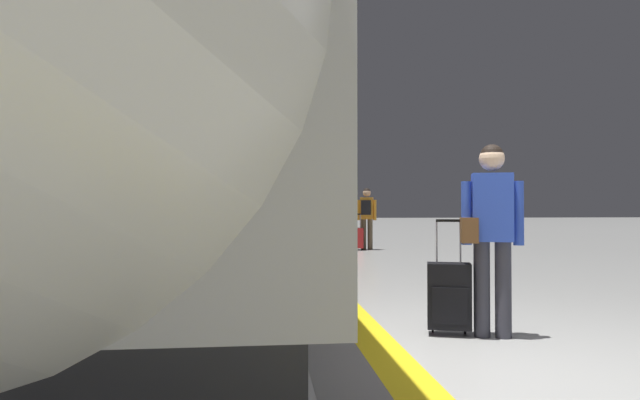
{
  "coord_description": "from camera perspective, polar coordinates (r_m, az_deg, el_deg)",
  "views": [
    {
      "loc": [
        -1.73,
        -3.89,
        1.13
      ],
      "look_at": [
        -0.87,
        4.01,
        1.26
      ],
      "focal_mm": 29.62,
      "sensor_mm": 36.0,
      "label": 1
    }
  ],
  "objects": [
    {
      "name": "traveller_foreground",
      "position": [
        4.88,
        17.92,
        -2.62
      ],
      "size": [
        0.56,
        0.33,
        1.7
      ],
      "color": "#383842",
      "rests_on": "ground"
    },
    {
      "name": "safety_line_strip",
      "position": [
        13.97,
        -2.32,
        -5.56
      ],
      "size": [
        0.36,
        80.0,
        0.01
      ],
      "primitive_type": "cube",
      "color": "yellow",
      "rests_on": "ground"
    },
    {
      "name": "suitcase_near",
      "position": [
        14.37,
        3.96,
        -4.13
      ],
      "size": [
        0.43,
        0.33,
        0.99
      ],
      "color": "#A51E1E",
      "rests_on": "ground"
    },
    {
      "name": "high_speed_train",
      "position": [
        13.33,
        -11.19,
        4.98
      ],
      "size": [
        2.94,
        26.7,
        4.97
      ],
      "color": "#38383D",
      "rests_on": "ground"
    },
    {
      "name": "passenger_near",
      "position": [
        14.56,
        5.07,
        -1.42
      ],
      "size": [
        0.51,
        0.4,
        1.7
      ],
      "color": "brown",
      "rests_on": "ground"
    },
    {
      "name": "passenger_mid",
      "position": [
        14.58,
        2.64,
        -1.66
      ],
      "size": [
        0.49,
        0.33,
        1.59
      ],
      "color": "black",
      "rests_on": "ground"
    },
    {
      "name": "suitcase_mid",
      "position": [
        14.53,
        3.97,
        -4.08
      ],
      "size": [
        0.39,
        0.26,
        1.0
      ],
      "color": "black",
      "rests_on": "ground"
    },
    {
      "name": "ground_plane",
      "position": [
        4.41,
        17.81,
        -15.72
      ],
      "size": [
        120.0,
        120.0,
        0.0
      ],
      "primitive_type": "plane",
      "color": "#B7B7B2"
    },
    {
      "name": "tactile_edge_band",
      "position": [
        13.95,
        -3.66,
        -5.57
      ],
      "size": [
        0.61,
        80.0,
        0.01
      ],
      "primitive_type": "cube",
      "color": "slate",
      "rests_on": "ground"
    },
    {
      "name": "rolling_suitcase_foreground",
      "position": [
        4.92,
        13.76,
        -10.0
      ],
      "size": [
        0.43,
        0.33,
        1.03
      ],
      "color": "black",
      "rests_on": "ground"
    }
  ]
}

